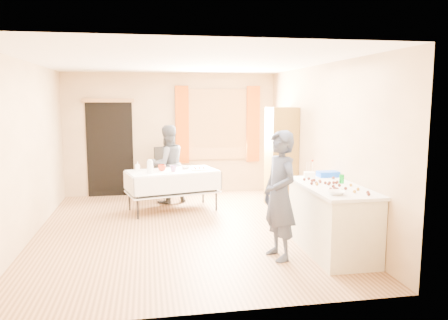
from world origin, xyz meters
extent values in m
cube|color=#9E7047|center=(0.00, 0.00, -0.01)|extent=(4.50, 5.50, 0.02)
cube|color=white|center=(0.00, 0.00, 2.61)|extent=(4.50, 5.50, 0.02)
cube|color=tan|center=(0.00, 2.76, 1.30)|extent=(4.50, 0.02, 2.60)
cube|color=tan|center=(0.00, -2.76, 1.30)|extent=(4.50, 0.02, 2.60)
cube|color=tan|center=(-2.26, 0.00, 1.30)|extent=(0.02, 5.50, 2.60)
cube|color=tan|center=(2.26, 0.00, 1.30)|extent=(0.02, 5.50, 2.60)
cube|color=olive|center=(1.00, 2.72, 1.50)|extent=(1.32, 0.06, 1.52)
cube|color=white|center=(1.00, 2.71, 1.50)|extent=(1.20, 0.02, 1.40)
cube|color=#B34407|center=(0.22, 2.67, 1.50)|extent=(0.28, 0.06, 1.65)
cube|color=#B34407|center=(1.78, 2.67, 1.50)|extent=(0.28, 0.06, 1.65)
cube|color=black|center=(-1.30, 2.73, 1.00)|extent=(0.95, 0.04, 2.00)
cube|color=olive|center=(-1.30, 2.70, 2.02)|extent=(1.05, 0.06, 0.08)
cube|color=olive|center=(1.99, 1.27, 0.95)|extent=(0.50, 0.60, 1.90)
cube|color=beige|center=(1.89, -1.34, 0.43)|extent=(0.69, 1.53, 0.86)
cube|color=silver|center=(1.89, -1.34, 0.89)|extent=(0.76, 1.59, 0.04)
cube|color=silver|center=(-0.08, 1.26, 0.73)|extent=(1.73, 1.15, 0.04)
cube|color=black|center=(-0.11, 2.27, 0.47)|extent=(0.57, 0.57, 0.06)
cube|color=black|center=(-0.19, 2.45, 0.75)|extent=(0.42, 0.20, 0.63)
imported|color=#262D43|center=(1.12, -1.44, 0.83)|extent=(0.78, 0.66, 1.66)
imported|color=black|center=(-0.14, 1.89, 0.77)|extent=(1.15, 1.09, 1.54)
cylinder|color=#099B22|center=(2.07, -1.20, 0.97)|extent=(0.08, 0.08, 0.12)
imported|color=white|center=(1.69, -1.86, 0.93)|extent=(0.31, 0.31, 0.05)
cube|color=white|center=(1.80, -0.69, 0.95)|extent=(0.17, 0.14, 0.08)
cube|color=blue|center=(2.09, -0.69, 0.95)|extent=(0.30, 0.20, 0.08)
cylinder|color=silver|center=(-0.49, 1.02, 0.86)|extent=(0.12, 0.12, 0.22)
imported|color=#B7290D|center=(-0.27, 1.25, 0.81)|extent=(0.17, 0.17, 0.11)
imported|color=red|center=(-0.07, 1.12, 0.81)|extent=(0.18, 0.18, 0.11)
imported|color=white|center=(0.18, 1.42, 0.78)|extent=(0.18, 0.18, 0.05)
cube|color=white|center=(0.42, 1.25, 0.76)|extent=(0.29, 0.22, 0.02)
imported|color=white|center=(-0.71, 1.29, 0.84)|extent=(0.08, 0.08, 0.18)
sphere|color=#3F2314|center=(2.09, -1.43, 0.93)|extent=(0.04, 0.04, 0.04)
sphere|color=#39150E|center=(1.82, -1.24, 0.93)|extent=(0.04, 0.04, 0.04)
sphere|color=#39150E|center=(1.94, -1.43, 0.93)|extent=(0.04, 0.04, 0.04)
sphere|color=#39150E|center=(1.88, -1.24, 0.93)|extent=(0.04, 0.04, 0.04)
sphere|color=#39150E|center=(2.09, -0.91, 0.93)|extent=(0.04, 0.04, 0.04)
sphere|color=#39150E|center=(1.84, -1.31, 0.93)|extent=(0.04, 0.04, 0.04)
sphere|color=#3F2314|center=(2.06, -1.69, 0.93)|extent=(0.04, 0.04, 0.04)
sphere|color=#39150E|center=(1.98, -1.25, 0.93)|extent=(0.04, 0.04, 0.04)
sphere|color=#39150E|center=(1.83, -1.48, 0.93)|extent=(0.04, 0.04, 0.04)
sphere|color=#39150E|center=(1.79, -1.60, 0.93)|extent=(0.04, 0.04, 0.04)
sphere|color=#39150E|center=(1.63, -1.24, 0.93)|extent=(0.04, 0.04, 0.04)
sphere|color=#39150E|center=(1.93, -1.63, 0.93)|extent=(0.04, 0.04, 0.04)
sphere|color=#3F2314|center=(1.80, -1.09, 0.93)|extent=(0.04, 0.04, 0.04)
sphere|color=#39150E|center=(2.05, -1.99, 0.93)|extent=(0.04, 0.04, 0.04)
sphere|color=#39150E|center=(1.79, -1.14, 0.93)|extent=(0.04, 0.04, 0.04)
sphere|color=#39150E|center=(2.00, -1.21, 0.93)|extent=(0.04, 0.04, 0.04)
sphere|color=#39150E|center=(1.72, -0.90, 0.93)|extent=(0.04, 0.04, 0.04)
sphere|color=#39150E|center=(1.71, -1.04, 0.93)|extent=(0.04, 0.04, 0.04)
sphere|color=#3F2314|center=(1.95, -1.82, 0.93)|extent=(0.04, 0.04, 0.04)
sphere|color=#39150E|center=(1.82, -1.75, 0.93)|extent=(0.04, 0.04, 0.04)
sphere|color=#39150E|center=(1.71, -1.71, 0.93)|extent=(0.04, 0.04, 0.04)
sphere|color=#39150E|center=(1.80, -1.65, 0.93)|extent=(0.04, 0.04, 0.04)
sphere|color=#39150E|center=(1.94, -1.24, 0.93)|extent=(0.04, 0.04, 0.04)
sphere|color=#39150E|center=(1.70, -1.22, 0.93)|extent=(0.04, 0.04, 0.04)
sphere|color=#3F2314|center=(1.68, -1.30, 0.93)|extent=(0.04, 0.04, 0.04)
sphere|color=#39150E|center=(1.64, -0.94, 0.93)|extent=(0.04, 0.04, 0.04)
sphere|color=#39150E|center=(1.75, -1.03, 0.93)|extent=(0.04, 0.04, 0.04)
sphere|color=#39150E|center=(1.72, -1.63, 0.93)|extent=(0.04, 0.04, 0.04)
sphere|color=#39150E|center=(2.09, -1.90, 0.93)|extent=(0.04, 0.04, 0.04)
camera|label=1|loc=(-0.53, -6.68, 2.05)|focal=35.00mm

